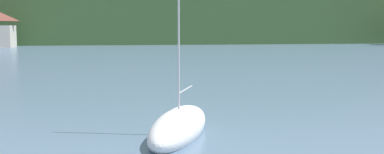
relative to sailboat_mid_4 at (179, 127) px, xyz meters
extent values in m
cube|color=#38562D|center=(1.43, 94.89, 8.63)|extent=(352.00, 40.25, 17.86)
ellipsoid|color=#38562D|center=(26.69, 104.95, 5.95)|extent=(246.40, 28.18, 46.68)
ellipsoid|color=white|center=(0.00, 0.00, -0.01)|extent=(3.38, 5.71, 1.29)
cylinder|color=#B7B7BC|center=(0.00, 0.00, 3.87)|extent=(0.07, 0.07, 7.06)
cylinder|color=#ADADB2|center=(0.36, 0.97, 1.19)|extent=(0.78, 1.96, 0.06)
camera|label=1|loc=(-1.86, -16.18, 3.55)|focal=44.51mm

